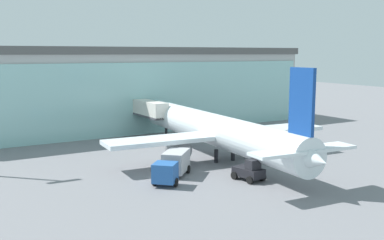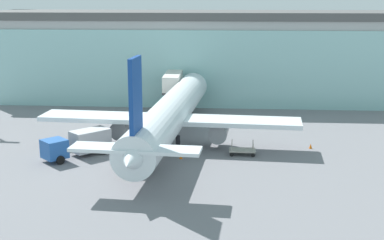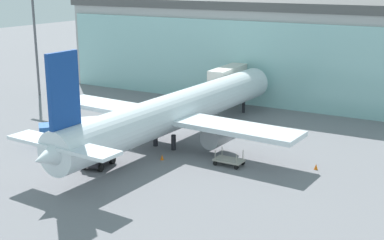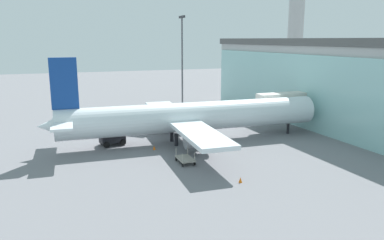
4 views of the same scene
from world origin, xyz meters
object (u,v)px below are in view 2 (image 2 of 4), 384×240
Objects in this scene: baggage_cart at (242,150)px; safety_cone_nose at (181,156)px; airplane at (171,114)px; jet_bridge at (175,80)px; safety_cone_wingtip at (311,146)px; catering_truck at (79,143)px; pushback_tug at (132,163)px.

safety_cone_nose is (-6.34, -2.08, -0.23)m from baggage_cart.
baggage_cart is (8.22, -3.35, -3.02)m from airplane.
airplane is at bearing -176.29° from jet_bridge.
baggage_cart is at bearing -157.79° from jet_bridge.
safety_cone_nose is at bearing 16.73° from baggage_cart.
airplane is 71.65× the size of safety_cone_wingtip.
safety_cone_wingtip is (7.49, 3.26, -0.23)m from baggage_cart.
safety_cone_nose is (10.75, 0.42, -1.19)m from catering_truck.
airplane is 10.82m from catering_truck.
airplane is 71.65× the size of safety_cone_nose.
catering_truck is at bearing -166.80° from safety_cone_wingtip.
airplane is at bearing 179.68° from safety_cone_wingtip.
catering_truck is 1.99× the size of pushback_tug.
safety_cone_nose is 14.82m from safety_cone_wingtip.
pushback_tug is (0.05, -29.03, -3.46)m from jet_bridge.
jet_bridge is at bearing -10.43° from pushback_tug.
safety_cone_nose is (4.09, 4.83, -0.70)m from pushback_tug.
baggage_cart reaches higher than safety_cone_nose.
airplane is at bearing -22.68° from pushback_tug.
jet_bridge reaches higher than safety_cone_nose.
jet_bridge is 25.66m from catering_truck.
baggage_cart is at bearing -66.98° from pushback_tug.
airplane is at bearing 164.95° from catering_truck.
baggage_cart is at bearing 139.87° from catering_truck.
airplane is at bearing -23.59° from baggage_cart.
jet_bridge is 0.35× the size of airplane.
safety_cone_wingtip is at bearing 21.11° from safety_cone_nose.
pushback_tug is at bearing -150.41° from safety_cone_wingtip.
jet_bridge is 24.78m from baggage_cart.
catering_truck is 8.00m from pushback_tug.
catering_truck reaches higher than safety_cone_wingtip.
baggage_cart is 8.17m from safety_cone_wingtip.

